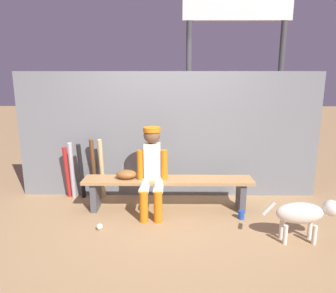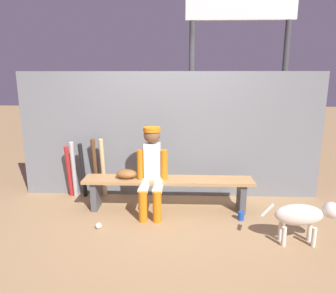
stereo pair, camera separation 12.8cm
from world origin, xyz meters
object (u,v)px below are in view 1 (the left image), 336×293
Objects in this scene: dog at (305,213)px; baseball_glove at (127,174)px; bat_aluminum_black at (81,172)px; bat_aluminum_silver at (72,171)px; baseball at (100,227)px; bat_aluminum_red at (67,172)px; scoreboard at (240,21)px; bat_wood_natural at (102,169)px; cup_on_ground at (241,215)px; cup_on_bench at (151,174)px; player_seated at (152,168)px; bat_wood_dark at (93,168)px; dugout_bench at (168,186)px.

baseball_glove is at bearing 157.94° from dog.
bat_aluminum_black reaches higher than baseball_glove.
baseball is (0.61, -0.96, -0.40)m from bat_aluminum_silver.
scoreboard reaches higher than bat_aluminum_red.
bat_wood_natural is 1.10m from baseball.
baseball is 1.80m from cup_on_ground.
cup_on_ground is at bearing 135.47° from dog.
cup_on_bench reaches higher than dog.
dog is at bearing -82.90° from scoreboard.
scoreboard reaches higher than dog.
player_seated reaches higher than baseball_glove.
bat_wood_dark is at bearing 141.16° from baseball_glove.
bat_aluminum_silver is (-0.86, 0.36, -0.07)m from baseball_glove.
bat_wood_natural is 0.44m from bat_aluminum_silver.
dugout_bench is 2.62× the size of bat_aluminum_silver.
dugout_bench is at bearing -14.67° from bat_aluminum_red.
bat_aluminum_silver is at bearing 165.22° from cup_on_bench.
dog is at bearing -26.33° from bat_wood_natural.
player_seated reaches higher than bat_aluminum_red.
bat_aluminum_red reaches higher than dugout_bench.
dugout_bench is 1.47m from bat_aluminum_silver.
dugout_bench is at bearing -15.72° from bat_aluminum_black.
baseball is 0.67× the size of cup_on_ground.
bat_wood_dark is (-0.92, 0.56, -0.17)m from player_seated.
bat_wood_natural reaches higher than bat_aluminum_black.
cup_on_bench is 3.07m from scoreboard.
bat_wood_dark is 1.10× the size of dog.
baseball_glove is 0.35× the size of bat_aluminum_red.
cup_on_ground is at bearing -16.24° from bat_aluminum_black.
player_seated is 0.94m from bat_wood_natural.
bat_aluminum_red is 0.96× the size of dog.
dog is at bearing -26.14° from bat_wood_dark.
bat_aluminum_silver is 3.18m from dog.
dugout_bench is 2.48× the size of bat_wood_dark.
bat_wood_natural is (-0.99, 0.40, 0.12)m from dugout_bench.
scoreboard reaches higher than bat_aluminum_silver.
bat_wood_dark is (-0.56, 0.45, -0.04)m from baseball_glove.
player_seated reaches higher than bat_wood_natural.
player_seated is 10.52× the size of cup_on_bench.
bat_wood_dark is 0.98m from cup_on_bench.
bat_wood_natural is at bearing 99.81° from baseball.
bat_aluminum_silver is (-1.21, 0.47, -0.19)m from player_seated.
bat_aluminum_black is (-0.72, 0.36, -0.08)m from baseball_glove.
scoreboard is (1.21, 1.60, 2.38)m from dugout_bench.
bat_aluminum_silver is at bearing 179.18° from bat_aluminum_black.
bat_aluminum_silver is at bearing 158.64° from player_seated.
bat_wood_natural is 0.24× the size of scoreboard.
bat_aluminum_black is 11.58× the size of baseball.
bat_wood_natural is 1.05× the size of bat_aluminum_silver.
player_seated is 4.13× the size of baseball_glove.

